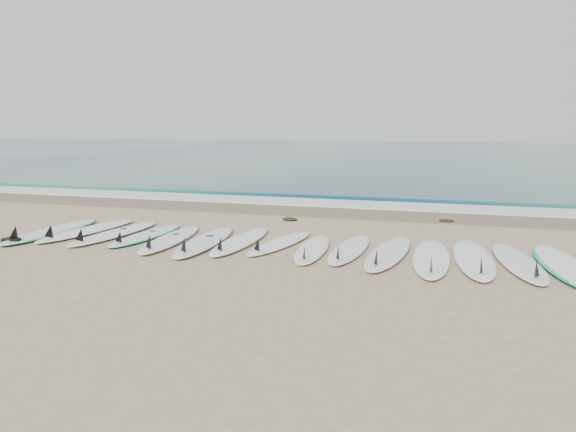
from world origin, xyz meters
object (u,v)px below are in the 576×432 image
(surfboard_14, at_px, (566,265))
(surfboard_7, at_px, (279,243))
(leash_coil, at_px, (12,240))
(surfboard_0, at_px, (51,231))

(surfboard_14, bearing_deg, surfboard_7, 170.78)
(surfboard_7, height_order, leash_coil, surfboard_7)
(surfboard_0, distance_m, surfboard_14, 9.15)
(surfboard_7, xyz_separation_m, surfboard_14, (4.55, -0.26, 0.00))
(surfboard_7, distance_m, surfboard_14, 4.55)
(surfboard_14, bearing_deg, surfboard_0, 174.25)
(surfboard_7, bearing_deg, surfboard_14, 5.22)
(surfboard_0, bearing_deg, surfboard_7, 0.45)
(surfboard_0, bearing_deg, surfboard_14, -2.97)
(surfboard_0, height_order, surfboard_14, surfboard_14)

